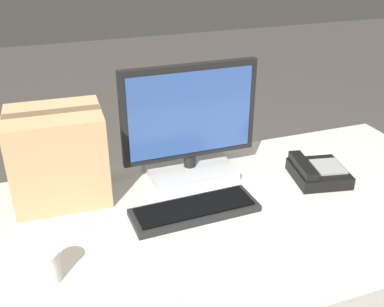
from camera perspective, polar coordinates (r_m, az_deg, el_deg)
office_desk at (r=1.71m, az=4.31°, el=-17.93°), size 1.80×0.90×0.76m
monitor at (r=1.60m, az=-0.28°, el=3.01°), size 0.49×0.22×0.42m
keyboard at (r=1.45m, az=0.33°, el=-7.14°), size 0.41×0.16×0.03m
desk_phone at (r=1.70m, az=15.59°, el=-2.28°), size 0.22×0.23×0.07m
paper_cup_left at (r=1.25m, az=-17.92°, el=-13.40°), size 0.07×0.07×0.09m
cardboard_box at (r=1.54m, az=-16.60°, el=-0.28°), size 0.31×0.26×0.31m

